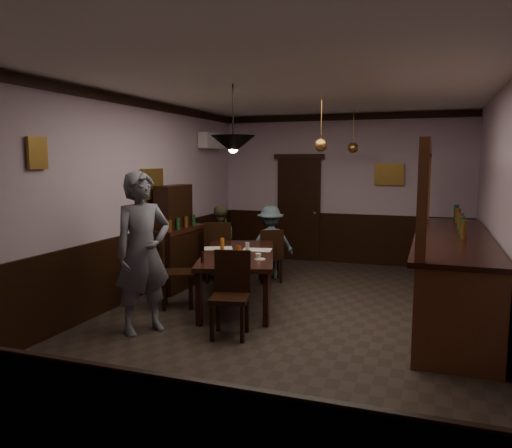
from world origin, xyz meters
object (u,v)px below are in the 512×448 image
at_px(dining_table, 238,257).
at_px(pendant_brass_far, 353,148).
at_px(person_seated_right, 270,243).
at_px(sideboard, 177,246).
at_px(person_seated_left, 219,242).
at_px(coffee_cup, 258,256).
at_px(pendant_iron, 233,144).
at_px(bar_counter, 452,273).
at_px(chair_far_right, 271,253).
at_px(chair_near, 231,290).
at_px(soda_can, 239,250).
at_px(chair_far_left, 218,249).
at_px(person_standing, 143,253).
at_px(pendant_brass_mid, 321,145).
at_px(chair_side, 171,267).

bearing_deg(dining_table, pendant_brass_far, 66.21).
bearing_deg(person_seated_right, sideboard, 7.44).
distance_m(person_seated_left, person_seated_right, 0.90).
relative_size(coffee_cup, pendant_iron, 0.09).
relative_size(dining_table, bar_counter, 0.59).
bearing_deg(chair_far_right, chair_near, 71.07).
bearing_deg(chair_near, chair_far_right, 85.50).
height_order(chair_near, soda_can, chair_near).
bearing_deg(chair_far_left, bar_counter, 146.85).
distance_m(person_standing, pendant_iron, 1.73).
bearing_deg(pendant_brass_mid, sideboard, -172.61).
bearing_deg(bar_counter, person_standing, -151.66).
bearing_deg(chair_side, person_standing, 164.62).
bearing_deg(chair_near, dining_table, 95.77).
xyz_separation_m(chair_side, sideboard, (-0.49, 1.06, 0.10)).
bearing_deg(bar_counter, pendant_iron, -156.48).
xyz_separation_m(coffee_cup, pendant_iron, (-0.21, -0.36, 1.47)).
height_order(bar_counter, pendant_brass_mid, pendant_brass_mid).
xyz_separation_m(person_standing, person_seated_right, (0.59, 3.12, -0.33)).
xyz_separation_m(person_seated_right, coffee_cup, (0.48, -2.01, 0.16)).
bearing_deg(chair_side, chair_far_right, -52.22).
height_order(coffee_cup, sideboard, sideboard).
bearing_deg(pendant_iron, person_seated_right, 96.56).
bearing_deg(person_seated_left, pendant_brass_far, -174.26).
relative_size(chair_far_right, coffee_cup, 11.46).
distance_m(chair_side, person_standing, 1.12).
xyz_separation_m(soda_can, bar_counter, (2.83, 0.51, -0.23)).
bearing_deg(sideboard, chair_far_right, 29.52).
bearing_deg(chair_far_left, sideboard, 21.36).
relative_size(soda_can, pendant_brass_mid, 0.15).
bearing_deg(person_standing, chair_far_right, 18.81).
relative_size(chair_far_left, pendant_iron, 1.24).
distance_m(chair_side, sideboard, 1.17).
distance_m(chair_side, coffee_cup, 1.30).
height_order(person_seated_right, pendant_brass_mid, pendant_brass_mid).
height_order(chair_far_right, person_seated_left, person_seated_left).
bearing_deg(pendant_brass_far, chair_far_left, -140.64).
bearing_deg(chair_far_right, chair_side, 37.83).
relative_size(bar_counter, pendant_iron, 4.84).
bearing_deg(person_seated_right, person_standing, 47.69).
xyz_separation_m(person_seated_right, sideboard, (-1.28, -1.04, 0.03)).
xyz_separation_m(soda_can, sideboard, (-1.37, 0.69, -0.14)).
distance_m(chair_near, person_standing, 1.14).
height_order(chair_side, coffee_cup, chair_side).
height_order(chair_near, bar_counter, bar_counter).
relative_size(dining_table, person_seated_left, 1.87).
bearing_deg(soda_can, pendant_brass_far, 68.06).
bearing_deg(soda_can, pendant_iron, -74.26).
relative_size(chair_side, pendant_brass_mid, 1.29).
height_order(sideboard, pendant_brass_far, pendant_brass_far).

